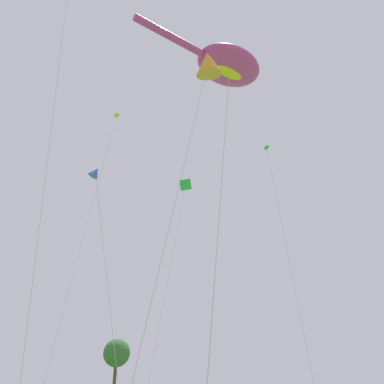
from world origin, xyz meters
TOP-DOWN VIEW (x-y plane):
  - big_show_kite at (3.66, 11.37)m, footprint 7.38×2.77m
  - small_kite_bird_shape at (1.06, 9.79)m, footprint 3.67×1.71m
  - small_kite_diamond_red at (4.38, 26.66)m, footprint 3.68×1.45m
  - small_kite_streamer_purple at (11.10, 15.35)m, footprint 0.90×1.53m
  - small_kite_tiny_distant at (9.47, 23.12)m, footprint 1.33×4.29m
  - small_kite_delta_white at (-0.26, 17.44)m, footprint 1.95×2.90m
  - tree_oak_right at (26.27, 65.27)m, footprint 4.55×4.55m

SIDE VIEW (x-z plane):
  - tree_oak_right at x=26.27m, z-range 2.66..12.69m
  - small_kite_delta_white at x=-0.26m, z-range 5.69..17.99m
  - small_kite_bird_shape at x=1.06m, z-range 6.77..21.64m
  - small_kite_streamer_purple at x=11.10m, z-range 7.15..24.27m
  - small_kite_tiny_distant at x=9.47m, z-range 7.17..24.32m
  - big_show_kite at x=3.66m, z-range 8.23..25.73m
  - small_kite_diamond_red at x=4.38m, z-range 10.27..34.28m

